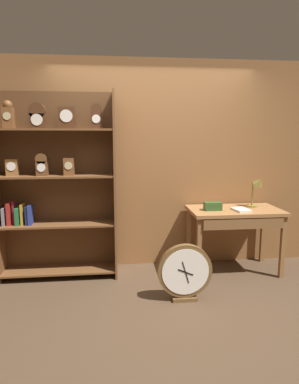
% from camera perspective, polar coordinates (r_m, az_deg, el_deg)
% --- Properties ---
extents(ground_plane, '(10.00, 10.00, 0.00)m').
position_cam_1_polar(ground_plane, '(3.34, 3.36, -20.29)').
color(ground_plane, '#4C3826').
extents(back_wood_panel, '(4.80, 0.05, 2.60)m').
position_cam_1_polar(back_wood_panel, '(4.20, 0.58, 4.65)').
color(back_wood_panel, brown).
rests_on(back_wood_panel, ground).
extents(bookshelf, '(1.35, 0.35, 2.17)m').
position_cam_1_polar(bookshelf, '(3.96, -16.18, 1.49)').
color(bookshelf, brown).
rests_on(bookshelf, ground).
extents(workbench, '(1.11, 0.62, 0.79)m').
position_cam_1_polar(workbench, '(4.15, 14.58, -4.33)').
color(workbench, '#9E6B3D').
rests_on(workbench, ground).
extents(desk_lamp, '(0.22, 0.22, 0.40)m').
position_cam_1_polar(desk_lamp, '(4.27, 18.13, 0.71)').
color(desk_lamp, olive).
rests_on(desk_lamp, workbench).
extents(toolbox_small, '(0.20, 0.11, 0.10)m').
position_cam_1_polar(toolbox_small, '(4.01, 10.88, -2.42)').
color(toolbox_small, '#2D5123').
rests_on(toolbox_small, workbench).
extents(open_repair_manual, '(0.19, 0.24, 0.02)m').
position_cam_1_polar(open_repair_manual, '(4.05, 15.54, -2.98)').
color(open_repair_manual, silver).
rests_on(open_repair_manual, workbench).
extents(round_clock_large, '(0.56, 0.11, 0.60)m').
position_cam_1_polar(round_clock_large, '(3.45, 6.13, -13.64)').
color(round_clock_large, brown).
rests_on(round_clock_large, ground).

